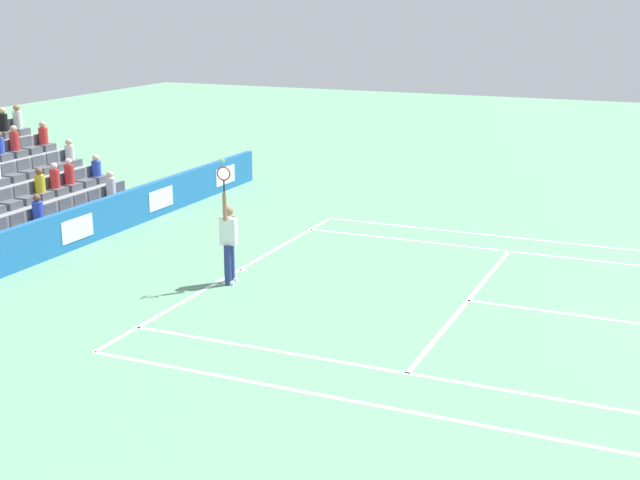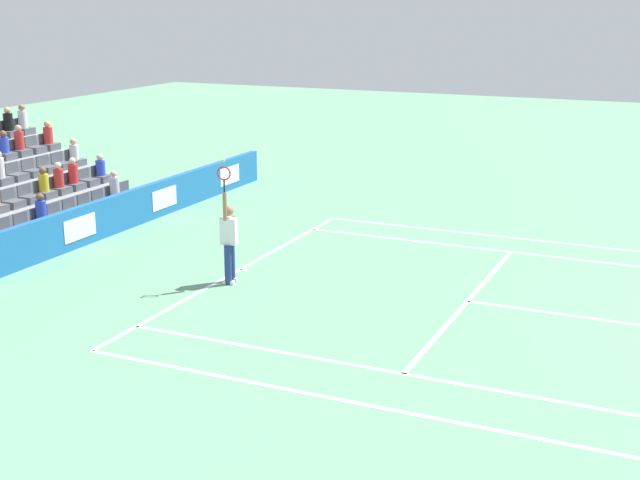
# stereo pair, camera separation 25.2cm
# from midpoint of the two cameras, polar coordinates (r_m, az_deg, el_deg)

# --- Properties ---
(line_baseline) EXTENTS (10.97, 0.10, 0.01)m
(line_baseline) POSITION_cam_midpoint_polar(r_m,az_deg,el_deg) (20.98, -5.55, -1.91)
(line_baseline) COLOR white
(line_baseline) RESTS_ON ground
(line_service) EXTENTS (8.23, 0.10, 0.01)m
(line_service) POSITION_cam_midpoint_polar(r_m,az_deg,el_deg) (19.03, 9.11, -3.86)
(line_service) COLOR white
(line_service) RESTS_ON ground
(line_centre_service) EXTENTS (0.10, 6.40, 0.01)m
(line_centre_service) POSITION_cam_midpoint_polar(r_m,az_deg,el_deg) (18.57, 18.73, -5.00)
(line_centre_service) COLOR white
(line_centre_service) RESTS_ON ground
(line_singles_sideline_left) EXTENTS (0.10, 11.89, 0.01)m
(line_singles_sideline_left) POSITION_cam_midpoint_polar(r_m,az_deg,el_deg) (15.22, 6.79, -8.79)
(line_singles_sideline_left) COLOR white
(line_singles_sideline_left) RESTS_ON ground
(line_singles_sideline_right) EXTENTS (0.10, 11.89, 0.01)m
(line_singles_sideline_right) POSITION_cam_midpoint_polar(r_m,az_deg,el_deg) (22.79, 12.85, -0.83)
(line_singles_sideline_right) COLOR white
(line_singles_sideline_right) RESTS_ON ground
(line_doubles_sideline_left) EXTENTS (0.10, 11.89, 0.01)m
(line_doubles_sideline_left) POSITION_cam_midpoint_polar(r_m,az_deg,el_deg) (14.04, 5.12, -10.91)
(line_doubles_sideline_left) COLOR white
(line_doubles_sideline_left) RESTS_ON ground
(line_doubles_sideline_right) EXTENTS (0.10, 11.89, 0.01)m
(line_doubles_sideline_right) POSITION_cam_midpoint_polar(r_m,az_deg,el_deg) (24.09, 13.48, 0.00)
(line_doubles_sideline_right) COLOR white
(line_doubles_sideline_right) RESTS_ON ground
(line_centre_mark) EXTENTS (0.10, 0.20, 0.01)m
(line_centre_mark) POSITION_cam_midpoint_polar(r_m,az_deg,el_deg) (20.93, -5.31, -1.95)
(line_centre_mark) COLOR white
(line_centre_mark) RESTS_ON ground
(sponsor_barrier) EXTENTS (19.05, 0.22, 1.03)m
(sponsor_barrier) POSITION_cam_midpoint_polar(r_m,az_deg,el_deg) (23.46, -15.82, 0.73)
(sponsor_barrier) COLOR #1E66AD
(sponsor_barrier) RESTS_ON ground
(tennis_player) EXTENTS (0.53, 0.40, 2.85)m
(tennis_player) POSITION_cam_midpoint_polar(r_m,az_deg,el_deg) (19.76, -6.25, -0.03)
(tennis_player) COLOR navy
(tennis_player) RESTS_ON ground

